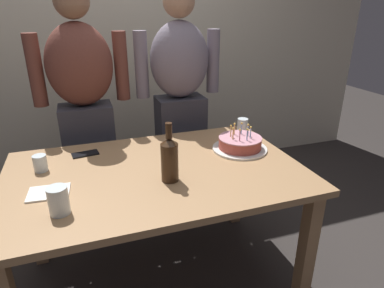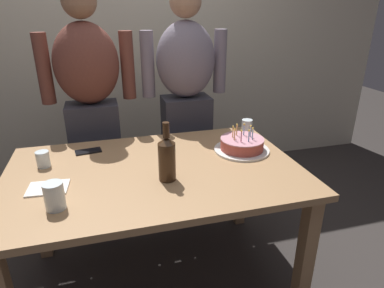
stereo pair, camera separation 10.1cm
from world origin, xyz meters
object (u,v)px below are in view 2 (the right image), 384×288
Objects in this scene: water_glass_side at (247,128)px; person_man_bearded at (92,110)px; water_glass_near at (54,196)px; person_woman_cardigan at (186,103)px; napkin_stack at (48,188)px; birthday_cake at (242,145)px; wine_bottle at (167,158)px; water_glass_far at (43,159)px; cell_phone at (88,151)px.

person_man_bearded is (-0.96, 0.39, 0.08)m from water_glass_side.
water_glass_near is 0.07× the size of person_woman_cardigan.
napkin_stack is 0.11× the size of person_man_bearded.
water_glass_near is at bearing -160.51° from birthday_cake.
napkin_stack is at bearing -161.47° from water_glass_side.
person_woman_cardigan is at bearing 50.04° from water_glass_near.
birthday_cake is 1.09× the size of wine_bottle.
water_glass_far is 0.29× the size of wine_bottle.
birthday_cake is 2.69× the size of water_glass_near.
water_glass_near reaches higher than napkin_stack.
birthday_cake is 0.19× the size of person_man_bearded.
water_glass_near is at bearing 80.89° from person_man_bearded.
person_man_bearded is at bearing 80.89° from water_glass_near.
cell_phone is 0.42m from napkin_stack.
birthday_cake is 1.05m from napkin_stack.
cell_phone is 0.80m from person_woman_cardigan.
napkin_stack is at bearing -170.91° from birthday_cake.
napkin_stack is 0.11× the size of person_woman_cardigan.
water_glass_near is 0.82× the size of cell_phone.
wine_bottle is at bearing -6.05° from napkin_stack.
napkin_stack is (-1.04, -0.17, -0.03)m from birthday_cake.
water_glass_far is (-1.08, 0.09, 0.01)m from birthday_cake.
person_man_bearded and person_woman_cardigan have the same top height.
water_glass_far is 0.60m from person_man_bearded.
birthday_cake is at bearing 19.49° from water_glass_near.
water_glass_near reaches higher than water_glass_side.
water_glass_near is 1.39× the size of water_glass_far.
water_glass_side is (0.13, 0.23, 0.02)m from birthday_cake.
person_man_bearded is at bearing 0.00° from person_woman_cardigan.
person_man_bearded is (0.15, 0.97, 0.07)m from water_glass_near.
water_glass_far is 0.05× the size of person_woman_cardigan.
birthday_cake is at bearing 105.61° from person_woman_cardigan.
water_glass_side is (1.11, 0.57, -0.01)m from water_glass_near.
napkin_stack is at bearing 106.32° from water_glass_near.
person_man_bearded is at bearing 143.22° from birthday_cake.
person_woman_cardigan is (0.69, 0.40, 0.13)m from cell_phone.
water_glass_far is at bearing 64.44° from person_man_bearded.
water_glass_near reaches higher than cell_phone.
birthday_cake reaches higher than napkin_stack.
person_woman_cardigan reaches higher than cell_phone.
napkin_stack is (-0.17, -0.39, 0.00)m from cell_phone.
person_woman_cardigan is at bearing 42.27° from napkin_stack.
wine_bottle is at bearing -143.92° from water_glass_side.
wine_bottle is at bearing 69.63° from person_woman_cardigan.
person_man_bearded is 0.65m from person_woman_cardigan.
wine_bottle is at bearing -155.24° from birthday_cake.
birthday_cake is at bearing -120.15° from water_glass_side.
birthday_cake is 0.89m from cell_phone.
water_glass_side is 0.59× the size of napkin_stack.
person_man_bearded reaches higher than napkin_stack.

